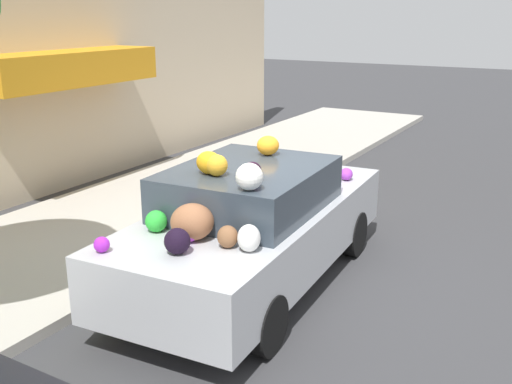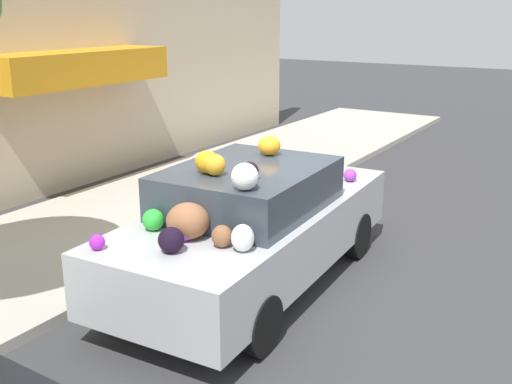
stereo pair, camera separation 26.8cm
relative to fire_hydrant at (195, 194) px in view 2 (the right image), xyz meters
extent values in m
plane|color=#38383A|center=(-1.23, -1.77, -0.47)|extent=(60.00, 60.00, 0.00)
cube|color=#B2ADA3|center=(-1.23, 0.93, -0.41)|extent=(24.00, 3.20, 0.12)
cube|color=orange|center=(0.32, 2.58, 1.71)|extent=(3.36, 0.90, 0.55)
cylinder|color=gold|center=(0.00, 0.00, -0.07)|extent=(0.20, 0.20, 0.55)
sphere|color=gold|center=(0.00, 0.00, 0.26)|extent=(0.18, 0.18, 0.18)
cube|color=#B7BABF|center=(-1.23, -1.84, 0.17)|extent=(4.34, 1.92, 0.68)
cube|color=#333D47|center=(-1.40, -1.85, 0.75)|extent=(1.99, 1.59, 0.48)
cylinder|color=black|center=(0.04, -0.99, -0.17)|extent=(0.60, 0.21, 0.59)
cylinder|color=black|center=(0.13, -2.54, -0.17)|extent=(0.60, 0.21, 0.59)
cylinder|color=black|center=(-2.59, -1.14, -0.17)|extent=(0.60, 0.21, 0.59)
cylinder|color=black|center=(-2.50, -2.69, -0.17)|extent=(0.60, 0.21, 0.59)
ellipsoid|color=#AF3AC9|center=(-2.54, -1.84, 0.59)|extent=(0.34, 0.31, 0.17)
sphere|color=black|center=(-2.84, -1.94, 0.63)|extent=(0.33, 0.33, 0.24)
sphere|color=gold|center=(-1.89, -1.75, 1.10)|extent=(0.29, 0.29, 0.22)
sphere|color=green|center=(0.56, -1.86, 0.59)|extent=(0.21, 0.21, 0.16)
ellipsoid|color=#965F3E|center=(-2.47, -1.85, 0.68)|extent=(0.53, 0.53, 0.35)
ellipsoid|color=purple|center=(0.24, -2.35, 0.58)|extent=(0.28, 0.24, 0.15)
sphere|color=white|center=(-2.16, -2.30, 1.12)|extent=(0.36, 0.36, 0.26)
sphere|color=yellow|center=(0.24, -1.42, 0.64)|extent=(0.27, 0.27, 0.26)
ellipsoid|color=white|center=(-2.47, -2.47, 0.63)|extent=(0.31, 0.31, 0.25)
sphere|color=black|center=(-1.83, -2.14, 1.08)|extent=(0.25, 0.25, 0.18)
sphere|color=white|center=(-2.46, -1.80, 0.59)|extent=(0.18, 0.18, 0.16)
ellipsoid|color=orange|center=(-0.81, -1.76, 1.10)|extent=(0.29, 0.28, 0.23)
ellipsoid|color=brown|center=(-2.49, -2.25, 0.61)|extent=(0.22, 0.22, 0.21)
sphere|color=green|center=(-2.49, -1.42, 0.62)|extent=(0.31, 0.31, 0.22)
ellipsoid|color=orange|center=(-1.86, -1.63, 1.10)|extent=(0.32, 0.36, 0.24)
sphere|color=purple|center=(-3.15, -1.32, 0.58)|extent=(0.20, 0.20, 0.15)
camera|label=1|loc=(-6.85, -5.04, 2.62)|focal=42.00mm
camera|label=2|loc=(-6.71, -5.27, 2.62)|focal=42.00mm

